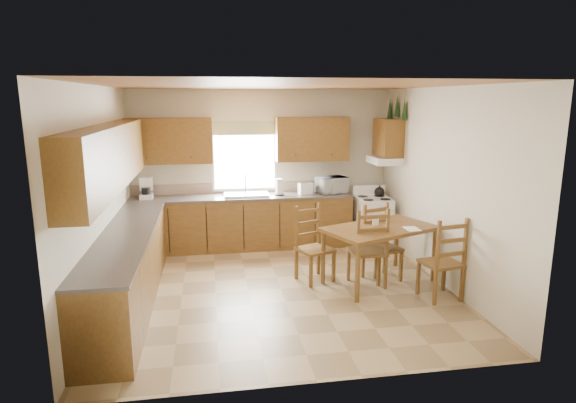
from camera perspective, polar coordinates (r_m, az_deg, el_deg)
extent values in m
plane|color=#9F855A|center=(6.66, -0.87, -10.31)|extent=(4.50, 4.50, 0.00)
plane|color=brown|center=(6.16, -0.95, 13.60)|extent=(4.50, 4.50, 0.00)
plane|color=beige|center=(6.35, -21.42, 0.47)|extent=(4.50, 4.50, 0.00)
plane|color=beige|center=(6.96, 17.75, 1.69)|extent=(4.50, 4.50, 0.00)
plane|color=beige|center=(8.47, -3.15, 4.01)|extent=(4.50, 4.50, 0.00)
plane|color=beige|center=(4.12, 3.72, -4.67)|extent=(4.50, 4.50, 0.00)
cube|color=brown|center=(8.33, -5.42, -2.56)|extent=(3.75, 0.60, 0.88)
cube|color=brown|center=(6.39, -18.41, -7.72)|extent=(0.60, 3.60, 0.88)
cube|color=#4E4643|center=(8.22, -5.49, 0.54)|extent=(3.75, 0.63, 0.04)
cube|color=#4E4643|center=(6.25, -18.69, -3.75)|extent=(0.63, 3.60, 0.04)
cube|color=gray|center=(8.49, -5.64, 1.66)|extent=(3.75, 0.01, 0.18)
cube|color=brown|center=(8.23, -13.92, 6.98)|extent=(1.41, 0.33, 0.75)
cube|color=brown|center=(8.39, 2.84, 7.41)|extent=(1.25, 0.33, 0.75)
cube|color=brown|center=(6.10, -20.55, 4.90)|extent=(0.33, 3.60, 0.75)
cube|color=brown|center=(8.32, 11.78, 7.44)|extent=(0.33, 0.62, 0.62)
cube|color=white|center=(8.34, 11.35, 4.84)|extent=(0.44, 0.62, 0.12)
cube|color=white|center=(8.39, -5.19, 5.28)|extent=(1.13, 0.02, 1.18)
cube|color=white|center=(8.39, -5.19, 5.27)|extent=(1.05, 0.01, 1.10)
cube|color=#4F6934|center=(8.32, -5.24, 8.67)|extent=(1.19, 0.01, 0.24)
cube|color=silver|center=(8.22, -4.97, 0.83)|extent=(0.75, 0.45, 0.04)
cone|color=#1C441B|center=(8.05, 13.64, 10.63)|extent=(0.22, 0.22, 0.36)
cone|color=#1C441B|center=(8.35, 12.79, 10.99)|extent=(0.22, 0.22, 0.36)
cone|color=#1C441B|center=(8.64, 11.97, 10.78)|extent=(0.22, 0.22, 0.36)
cube|color=white|center=(8.48, 10.04, -2.53)|extent=(0.61, 0.63, 0.85)
cube|color=white|center=(8.25, -16.49, 1.48)|extent=(0.25, 0.28, 0.34)
cylinder|color=white|center=(8.22, -1.07, 1.73)|extent=(0.14, 0.14, 0.28)
cube|color=white|center=(8.33, 2.08, 1.54)|extent=(0.25, 0.18, 0.19)
imported|color=white|center=(8.44, 5.23, 1.96)|extent=(0.55, 0.47, 0.28)
cube|color=brown|center=(6.87, 10.73, -6.24)|extent=(1.72, 1.37, 0.81)
cube|color=brown|center=(6.71, 9.40, -5.28)|extent=(0.47, 0.44, 1.10)
cube|color=brown|center=(6.50, 17.72, -6.37)|extent=(0.52, 0.50, 1.09)
cube|color=brown|center=(6.78, 3.23, -5.12)|extent=(0.58, 0.56, 1.06)
cube|color=brown|center=(6.94, 11.16, -4.92)|extent=(0.56, 0.54, 1.07)
cube|color=white|center=(6.75, 14.49, -3.16)|extent=(0.19, 0.25, 0.00)
cube|color=white|center=(6.80, 10.35, -2.36)|extent=(0.09, 0.03, 0.12)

